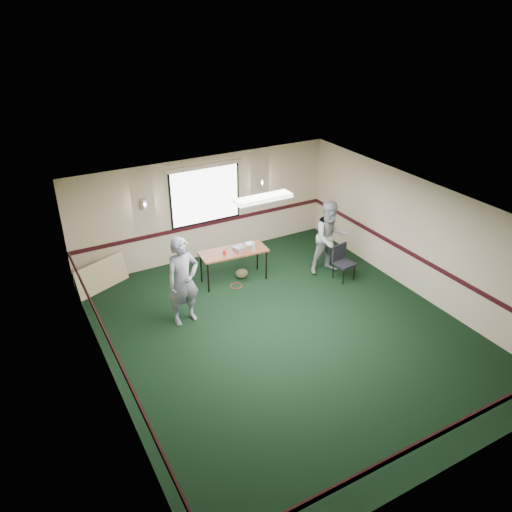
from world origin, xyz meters
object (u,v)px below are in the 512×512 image
folding_table (233,253)px  person_right (330,238)px  person_left (183,281)px  conference_chair (342,259)px  projector (240,248)px

folding_table → person_right: size_ratio=0.88×
person_left → person_right: bearing=-2.9°
folding_table → conference_chair: size_ratio=1.90×
folding_table → projector: 0.19m
person_left → person_right: 3.95m
person_left → folding_table: bearing=24.5°
person_right → conference_chair: bearing=-70.5°
conference_chair → person_left: person_left is taller
conference_chair → person_left: 4.06m
person_left → conference_chair: bearing=-8.9°
projector → conference_chair: size_ratio=0.32×
folding_table → conference_chair: (2.37, -1.16, -0.24)m
folding_table → person_left: bearing=-144.2°
person_right → projector: bearing=168.1°
folding_table → person_right: person_right is taller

